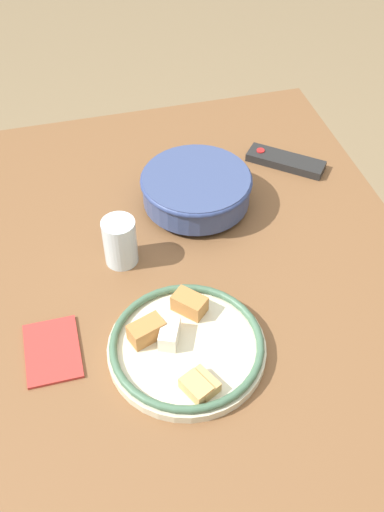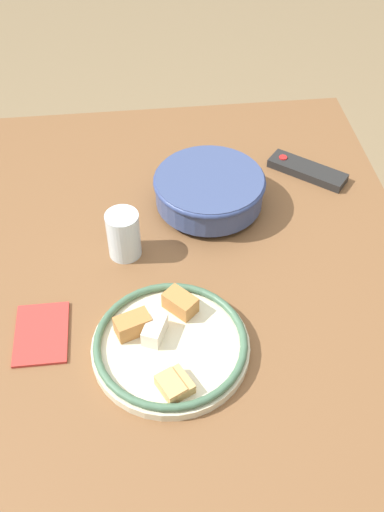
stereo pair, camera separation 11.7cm
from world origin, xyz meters
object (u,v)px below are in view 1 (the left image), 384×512
object	(u,v)px
noodle_bowl	(196,188)
tv_remote	(285,161)
drinking_glass	(120,242)
food_plate	(186,346)

from	to	relation	value
noodle_bowl	tv_remote	distance (m)	0.26
drinking_glass	tv_remote	bearing A→B (deg)	116.13
tv_remote	drinking_glass	world-z (taller)	drinking_glass
food_plate	tv_remote	size ratio (longest dim) A/B	1.58
noodle_bowl	drinking_glass	bearing A→B (deg)	-56.28
tv_remote	drinking_glass	bearing A→B (deg)	155.59
noodle_bowl	tv_remote	world-z (taller)	noodle_bowl
food_plate	drinking_glass	distance (m)	0.26
tv_remote	food_plate	bearing A→B (deg)	-178.68
food_plate	tv_remote	distance (m)	0.59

